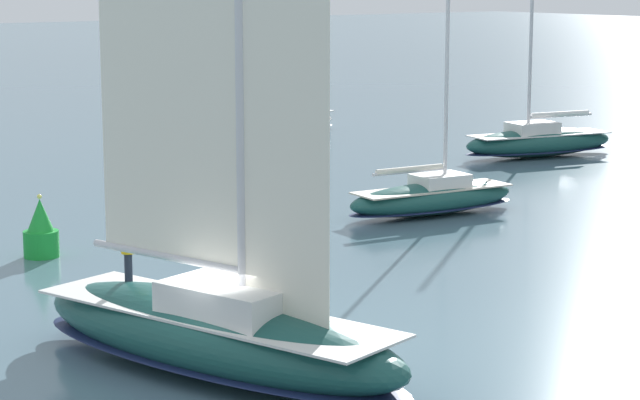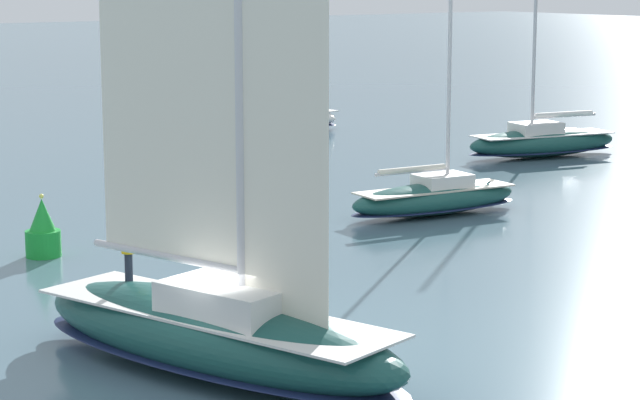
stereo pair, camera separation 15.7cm
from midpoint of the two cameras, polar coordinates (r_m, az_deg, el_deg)
name	(u,v)px [view 2 (the right image)]	position (r m, az deg, el deg)	size (l,w,h in m)	color
ground_plane	(216,372)	(29.48, -4.65, -7.84)	(400.00, 400.00, 0.00)	slate
sailboat_main	(215,324)	(29.13, -4.65, -5.67)	(11.30, 6.01, 14.95)	#194C47
sailboat_moored_mid_channel	(435,197)	(48.17, 5.37, 0.15)	(2.76, 7.61, 10.26)	#194C47
sailboat_moored_far_slip	(289,113)	(76.52, -1.38, 4.00)	(8.14, 3.42, 10.86)	white
sailboat_moored_outer_mooring	(542,141)	(64.14, 10.20, 2.67)	(4.01, 8.87, 11.78)	#194C47
channel_buoy	(43,232)	(41.81, -12.45, -1.43)	(1.16, 1.16, 2.10)	green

